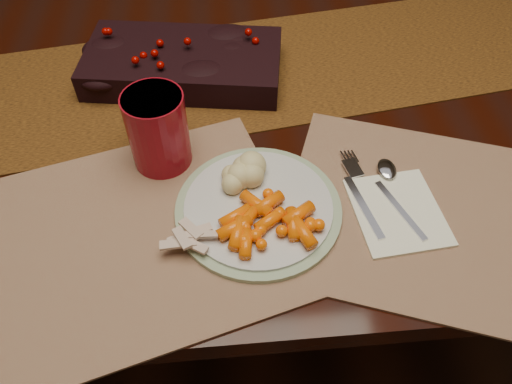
{
  "coord_description": "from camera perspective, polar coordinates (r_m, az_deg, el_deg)",
  "views": [
    {
      "loc": [
        -0.05,
        -0.75,
        1.35
      ],
      "look_at": [
        -0.02,
        -0.3,
        0.8
      ],
      "focal_mm": 35.0,
      "sensor_mm": 36.0,
      "label": 1
    }
  ],
  "objects": [
    {
      "name": "floor",
      "position": [
        1.54,
        -0.41,
        -10.38
      ],
      "size": [
        5.0,
        5.0,
        0.0
      ],
      "primitive_type": "plane",
      "color": "black",
      "rests_on": "ground"
    },
    {
      "name": "dining_table",
      "position": [
        1.23,
        -0.5,
        -1.84
      ],
      "size": [
        1.8,
        1.0,
        0.75
      ],
      "primitive_type": "cube",
      "color": "black",
      "rests_on": "floor"
    },
    {
      "name": "table_runner",
      "position": [
        1.0,
        2.04,
        14.01
      ],
      "size": [
        1.67,
        0.58,
        0.0
      ],
      "primitive_type": "cube",
      "rotation": [
        0.0,
        0.0,
        0.15
      ],
      "color": "#52310A",
      "rests_on": "dining_table"
    },
    {
      "name": "centerpiece",
      "position": [
        0.97,
        -8.35,
        14.77
      ],
      "size": [
        0.38,
        0.24,
        0.07
      ],
      "primitive_type": null,
      "rotation": [
        0.0,
        0.0,
        -0.15
      ],
      "color": "black",
      "rests_on": "table_runner"
    },
    {
      "name": "placemat_main",
      "position": [
        0.79,
        21.2,
        -2.84
      ],
      "size": [
        0.57,
        0.49,
        0.0
      ],
      "primitive_type": "cube",
      "rotation": [
        0.0,
        0.0,
        -0.35
      ],
      "color": "brown",
      "rests_on": "dining_table"
    },
    {
      "name": "placemat_second",
      "position": [
        0.74,
        -15.63,
        -5.55
      ],
      "size": [
        0.58,
        0.49,
        0.0
      ],
      "primitive_type": "cube",
      "rotation": [
        0.0,
        0.0,
        0.27
      ],
      "color": "brown",
      "rests_on": "dining_table"
    },
    {
      "name": "dinner_plate",
      "position": [
        0.74,
        0.27,
        -1.86
      ],
      "size": [
        0.25,
        0.25,
        0.01
      ],
      "primitive_type": "cylinder",
      "rotation": [
        0.0,
        0.0,
        -0.0
      ],
      "color": "silver",
      "rests_on": "placemat_main"
    },
    {
      "name": "baby_carrots",
      "position": [
        0.7,
        1.45,
        -3.74
      ],
      "size": [
        0.14,
        0.12,
        0.02
      ],
      "primitive_type": null,
      "rotation": [
        0.0,
        0.0,
        -0.23
      ],
      "color": "#FF6103",
      "rests_on": "dinner_plate"
    },
    {
      "name": "mashed_potatoes",
      "position": [
        0.75,
        -2.22,
        2.64
      ],
      "size": [
        0.09,
        0.09,
        0.04
      ],
      "primitive_type": null,
      "rotation": [
        0.0,
        0.0,
        0.26
      ],
      "color": "beige",
      "rests_on": "dinner_plate"
    },
    {
      "name": "turkey_shreds",
      "position": [
        0.7,
        -7.69,
        -5.07
      ],
      "size": [
        0.08,
        0.08,
        0.02
      ],
      "primitive_type": null,
      "rotation": [
        0.0,
        0.0,
        -0.37
      ],
      "color": "tan",
      "rests_on": "dinner_plate"
    },
    {
      "name": "napkin",
      "position": [
        0.77,
        15.85,
        -2.18
      ],
      "size": [
        0.14,
        0.16,
        0.01
      ],
      "primitive_type": "cube",
      "rotation": [
        0.0,
        0.0,
        0.09
      ],
      "color": "white",
      "rests_on": "placemat_main"
    },
    {
      "name": "fork",
      "position": [
        0.77,
        11.88,
        -0.49
      ],
      "size": [
        0.06,
        0.16,
        0.0
      ],
      "primitive_type": null,
      "rotation": [
        0.0,
        0.0,
        0.22
      ],
      "color": "white",
      "rests_on": "napkin"
    },
    {
      "name": "spoon",
      "position": [
        0.78,
        15.68,
        -0.52
      ],
      "size": [
        0.08,
        0.15,
        0.0
      ],
      "primitive_type": null,
      "rotation": [
        0.0,
        0.0,
        0.36
      ],
      "color": "silver",
      "rests_on": "napkin"
    },
    {
      "name": "red_cup",
      "position": [
        0.78,
        -11.15,
        6.96
      ],
      "size": [
        0.11,
        0.11,
        0.13
      ],
      "primitive_type": "cylinder",
      "rotation": [
        0.0,
        0.0,
        -0.22
      ],
      "color": "maroon",
      "rests_on": "placemat_main"
    }
  ]
}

